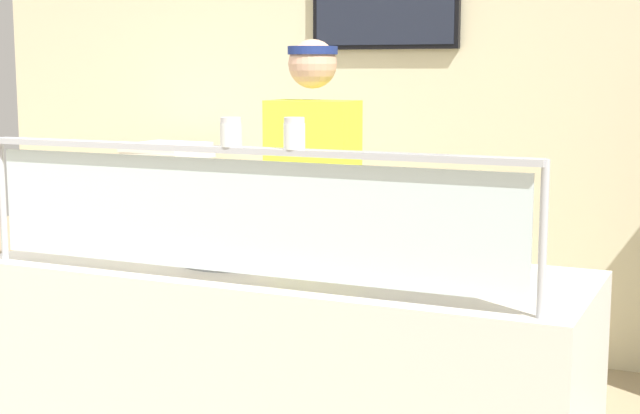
{
  "coord_description": "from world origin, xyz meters",
  "views": [
    {
      "loc": [
        2.52,
        -2.5,
        1.64
      ],
      "look_at": [
        1.19,
        0.43,
        1.16
      ],
      "focal_mm": 52.7,
      "sensor_mm": 36.0,
      "label": 1
    }
  ],
  "objects_px": {
    "parmesan_shaker": "(231,134)",
    "pepper_flake_shaker": "(294,135)",
    "pizza_tray": "(235,256)",
    "pizza_server": "(222,250)",
    "worker_figure": "(313,214)",
    "pizza_box_stack": "(167,169)"
  },
  "relations": [
    {
      "from": "pizza_tray",
      "to": "pizza_server",
      "type": "bearing_deg",
      "value": -154.53
    },
    {
      "from": "parmesan_shaker",
      "to": "pizza_box_stack",
      "type": "xyz_separation_m",
      "value": [
        -1.7,
        2.17,
        -0.4
      ]
    },
    {
      "from": "pizza_tray",
      "to": "pizza_box_stack",
      "type": "relative_size",
      "value": 0.91
    },
    {
      "from": "pizza_tray",
      "to": "pepper_flake_shaker",
      "type": "distance_m",
      "value": 0.7
    },
    {
      "from": "parmesan_shaker",
      "to": "pepper_flake_shaker",
      "type": "distance_m",
      "value": 0.22
    },
    {
      "from": "pizza_tray",
      "to": "pizza_server",
      "type": "distance_m",
      "value": 0.05
    },
    {
      "from": "pizza_tray",
      "to": "pizza_box_stack",
      "type": "xyz_separation_m",
      "value": [
        -1.52,
        1.84,
        0.07
      ]
    },
    {
      "from": "pizza_tray",
      "to": "pizza_box_stack",
      "type": "distance_m",
      "value": 2.39
    },
    {
      "from": "pizza_tray",
      "to": "pizza_box_stack",
      "type": "bearing_deg",
      "value": 129.52
    },
    {
      "from": "pizza_tray",
      "to": "pizza_server",
      "type": "height_order",
      "value": "pizza_server"
    },
    {
      "from": "worker_figure",
      "to": "parmesan_shaker",
      "type": "bearing_deg",
      "value": -78.13
    },
    {
      "from": "pizza_server",
      "to": "parmesan_shaker",
      "type": "bearing_deg",
      "value": -44.47
    },
    {
      "from": "parmesan_shaker",
      "to": "worker_figure",
      "type": "height_order",
      "value": "worker_figure"
    },
    {
      "from": "worker_figure",
      "to": "pepper_flake_shaker",
      "type": "bearing_deg",
      "value": -67.75
    },
    {
      "from": "pepper_flake_shaker",
      "to": "worker_figure",
      "type": "height_order",
      "value": "worker_figure"
    },
    {
      "from": "worker_figure",
      "to": "pizza_box_stack",
      "type": "relative_size",
      "value": 3.93
    },
    {
      "from": "pizza_tray",
      "to": "parmesan_shaker",
      "type": "relative_size",
      "value": 4.46
    },
    {
      "from": "parmesan_shaker",
      "to": "pizza_tray",
      "type": "bearing_deg",
      "value": 118.86
    },
    {
      "from": "pepper_flake_shaker",
      "to": "parmesan_shaker",
      "type": "bearing_deg",
      "value": 180.0
    },
    {
      "from": "worker_figure",
      "to": "pizza_box_stack",
      "type": "distance_m",
      "value": 1.81
    },
    {
      "from": "pizza_server",
      "to": "worker_figure",
      "type": "relative_size",
      "value": 0.16
    },
    {
      "from": "worker_figure",
      "to": "pizza_server",
      "type": "bearing_deg",
      "value": -89.24
    }
  ]
}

